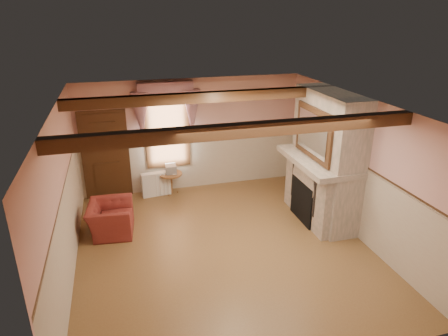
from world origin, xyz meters
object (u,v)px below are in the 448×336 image
object	(u,v)px
mantel_clock	(308,146)
oil_lamp	(315,148)
armchair	(111,218)
side_table	(171,183)
radiator	(156,184)
bowl	(325,160)

from	to	relation	value
mantel_clock	oil_lamp	bearing A→B (deg)	-90.00
armchair	side_table	size ratio (longest dim) A/B	1.70
oil_lamp	armchair	bearing A→B (deg)	175.53
radiator	bowl	distance (m)	4.15
side_table	bowl	distance (m)	3.88
mantel_clock	armchair	bearing A→B (deg)	179.35
radiator	mantel_clock	xyz separation A→B (m)	(3.23, -1.59, 1.22)
armchair	radiator	distance (m)	1.89
side_table	mantel_clock	bearing A→B (deg)	-29.13
oil_lamp	side_table	bearing A→B (deg)	146.64
side_table	mantel_clock	world-z (taller)	mantel_clock
armchair	mantel_clock	distance (m)	4.49
radiator	oil_lamp	xyz separation A→B (m)	(3.23, -1.88, 1.26)
radiator	side_table	bearing A→B (deg)	-6.16
mantel_clock	side_table	bearing A→B (deg)	150.87
bowl	armchair	bearing A→B (deg)	169.61
armchair	oil_lamp	bearing A→B (deg)	-88.58
side_table	radiator	size ratio (longest dim) A/B	0.83
side_table	mantel_clock	size ratio (longest dim) A/B	2.42
oil_lamp	radiator	bearing A→B (deg)	149.74
radiator	mantel_clock	bearing A→B (deg)	-32.44
radiator	bowl	bearing A→B (deg)	-42.08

